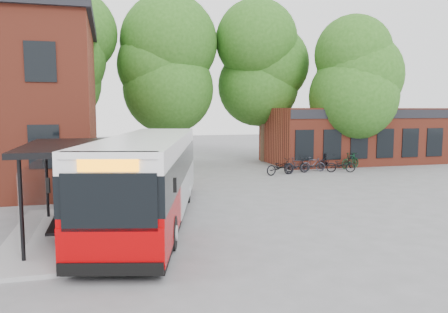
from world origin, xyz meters
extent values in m
plane|color=slate|center=(0.00, 0.00, 0.00)|extent=(100.00, 100.00, 0.00)
imported|color=black|center=(6.59, 9.20, 0.49)|extent=(1.98, 1.06, 0.99)
imported|color=black|center=(8.00, 9.91, 0.47)|extent=(1.60, 0.99, 0.93)
imported|color=black|center=(7.87, 9.56, 0.47)|extent=(1.89, 1.12, 0.94)
imported|color=#292933|center=(9.23, 10.13, 0.45)|extent=(1.56, 0.85, 0.90)
imported|color=black|center=(10.71, 10.97, 0.51)|extent=(1.77, 1.04, 1.03)
imported|color=black|center=(10.68, 9.25, 0.47)|extent=(1.90, 1.09, 0.95)
imported|color=black|center=(12.19, 10.67, 0.53)|extent=(1.83, 1.15, 1.07)
camera|label=1|loc=(-3.23, -14.94, 3.91)|focal=35.00mm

